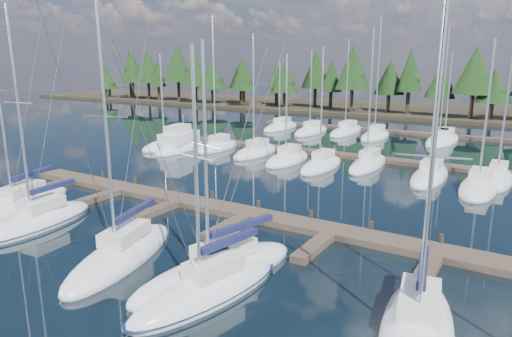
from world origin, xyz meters
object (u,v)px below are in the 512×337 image
Objects in this scene: main_dock at (246,217)px; front_sailboat_1 at (38,221)px; front_sailboat_0 at (19,205)px; front_sailboat_5 at (417,330)px; front_sailboat_4 at (208,291)px; front_sailboat_3 at (217,272)px; front_sailboat_2 at (122,255)px; motor_yacht_left at (180,145)px.

front_sailboat_1 is at bearing -143.68° from main_dock.
front_sailboat_0 is 1.17× the size of front_sailboat_5.
front_sailboat_4 is 8.89m from front_sailboat_5.
front_sailboat_4 reaches higher than main_dock.
front_sailboat_4 is at bearing -66.56° from main_dock.
front_sailboat_0 is 1.30× the size of front_sailboat_4.
front_sailboat_1 is at bearing -178.93° from front_sailboat_3.
main_dock is at bearing 149.19° from front_sailboat_5.
front_sailboat_5 is at bearing 4.30° from front_sailboat_2.
front_sailboat_3 is at bearing -3.21° from front_sailboat_0.
front_sailboat_4 is (4.08, -9.40, 0.07)m from main_dock.
front_sailboat_0 is 27.82m from front_sailboat_5.
front_sailboat_2 is at bearing 174.02° from front_sailboat_4.
front_sailboat_2 is (8.60, -0.84, 0.00)m from front_sailboat_1.
front_sailboat_5 is (9.48, 0.02, 0.01)m from front_sailboat_3.
motor_yacht_left is at bearing 102.33° from front_sailboat_0.
front_sailboat_5 is at bearing 11.53° from front_sailboat_4.
front_sailboat_0 reaches higher than main_dock.
front_sailboat_2 is at bearing -9.43° from front_sailboat_0.
front_sailboat_5 is (23.55, 0.28, -0.01)m from front_sailboat_1.
front_sailboat_2 is (12.84, -2.13, -0.01)m from front_sailboat_0.
motor_yacht_left is (-24.17, 26.03, 0.25)m from front_sailboat_4.
main_dock is 4.32× the size of motor_yacht_left.
front_sailboat_2 is 1.08× the size of front_sailboat_5.
motor_yacht_left is (-23.40, 24.28, 0.26)m from front_sailboat_3.
main_dock is at bearing 113.44° from front_sailboat_4.
front_sailboat_5 reaches higher than front_sailboat_3.
front_sailboat_0 is (-15.01, -6.62, 0.09)m from main_dock.
front_sailboat_5 is 40.86m from motor_yacht_left.
front_sailboat_3 is (5.48, 1.10, -0.02)m from front_sailboat_2.
main_dock is at bearing 36.32° from front_sailboat_1.
front_sailboat_4 is at bearing -66.49° from front_sailboat_3.
front_sailboat_4 is at bearing -8.30° from front_sailboat_0.
main_dock is 8.33m from front_sailboat_3.
front_sailboat_2 is at bearing -175.70° from front_sailboat_5.
front_sailboat_1 reaches higher than front_sailboat_3.
motor_yacht_left is at bearing 110.82° from front_sailboat_1.
front_sailboat_3 is 1.92m from front_sailboat_4.
motor_yacht_left is (-9.33, 24.54, 0.24)m from front_sailboat_1.
front_sailboat_3 reaches higher than main_dock.
front_sailboat_3 is (18.32, -1.03, -0.02)m from front_sailboat_0.
front_sailboat_5 is at bearing -36.41° from motor_yacht_left.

